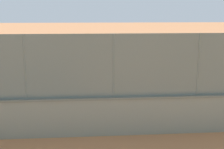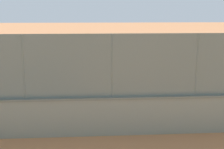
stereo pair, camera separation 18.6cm
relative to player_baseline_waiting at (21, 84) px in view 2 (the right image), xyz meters
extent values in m
plane|color=#B27247|center=(-5.91, -7.00, -0.98)|extent=(260.00, 260.00, 0.00)
cube|color=gray|center=(-4.24, 4.49, -0.28)|extent=(32.17, 1.02, 1.39)
cube|color=slate|center=(-4.24, 4.49, 0.45)|extent=(32.17, 1.08, 0.08)
cube|color=slate|center=(-4.24, 4.49, 1.65)|extent=(31.52, 0.69, 2.32)
cylinder|color=slate|center=(-7.39, 4.56, 1.65)|extent=(0.07, 0.07, 2.32)
cylinder|color=slate|center=(-4.24, 4.49, 1.65)|extent=(0.07, 0.07, 2.32)
cylinder|color=slate|center=(-1.09, 4.43, 1.65)|extent=(0.07, 0.07, 2.32)
cylinder|color=#B2B2B2|center=(-0.11, -0.02, -0.57)|extent=(0.19, 0.19, 0.81)
cylinder|color=#B2B2B2|center=(0.08, 0.06, -0.57)|extent=(0.19, 0.19, 0.81)
cylinder|color=beige|center=(-0.01, 0.02, 0.13)|extent=(0.44, 0.44, 0.60)
cylinder|color=brown|center=(-0.28, -0.14, 0.25)|extent=(0.30, 0.56, 0.17)
cylinder|color=brown|center=(0.38, -0.14, 0.25)|extent=(0.30, 0.56, 0.17)
sphere|color=brown|center=(-0.01, 0.02, 0.55)|extent=(0.23, 0.23, 0.23)
cylinder|color=black|center=(-0.01, 0.02, 0.65)|extent=(0.31, 0.31, 0.05)
cylinder|color=black|center=(0.45, -0.31, 0.25)|extent=(0.14, 0.29, 0.04)
ellipsoid|color=#333338|center=(0.53, -0.51, 0.25)|extent=(0.14, 0.29, 0.24)
cylinder|color=black|center=(-9.86, -7.39, -0.61)|extent=(0.20, 0.20, 0.73)
cylinder|color=black|center=(-9.67, -7.47, -0.61)|extent=(0.20, 0.20, 0.73)
cylinder|color=orange|center=(-9.77, -7.43, 0.02)|extent=(0.45, 0.45, 0.54)
cylinder|color=brown|center=(-10.04, -7.36, 0.13)|extent=(0.30, 0.51, 0.16)
cylinder|color=brown|center=(-9.63, -7.82, 0.13)|extent=(0.30, 0.51, 0.16)
sphere|color=brown|center=(-9.77, -7.43, 0.40)|extent=(0.21, 0.21, 0.21)
cylinder|color=navy|center=(-9.77, -7.43, 0.49)|extent=(0.29, 0.29, 0.05)
cylinder|color=black|center=(-9.71, -7.98, 0.13)|extent=(0.16, 0.29, 0.04)
ellipsoid|color=#333338|center=(-9.80, -8.18, 0.13)|extent=(0.15, 0.29, 0.24)
sphere|color=orange|center=(0.41, 0.88, 0.60)|extent=(0.17, 0.17, 0.17)
camera|label=1|loc=(-3.07, 15.11, 3.51)|focal=47.99mm
camera|label=2|loc=(-3.26, 15.12, 3.51)|focal=47.99mm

